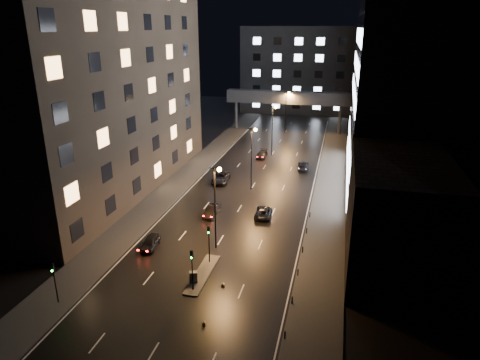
% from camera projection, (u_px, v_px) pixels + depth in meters
% --- Properties ---
extents(ground, '(160.00, 160.00, 0.00)m').
position_uv_depth(ground, '(264.00, 167.00, 80.32)').
color(ground, black).
rests_on(ground, ground).
extents(sidewalk_left, '(5.00, 110.00, 0.15)m').
position_uv_depth(sidewalk_left, '(193.00, 170.00, 78.47)').
color(sidewalk_left, '#383533').
rests_on(sidewalk_left, ground).
extents(sidewalk_right, '(5.00, 110.00, 0.15)m').
position_uv_depth(sidewalk_right, '(331.00, 181.00, 72.97)').
color(sidewalk_right, '#383533').
rests_on(sidewalk_right, ground).
extents(building_left, '(15.00, 48.00, 40.00)m').
position_uv_depth(building_left, '(100.00, 61.00, 63.86)').
color(building_left, '#2D2319').
rests_on(building_left, ground).
extents(building_right_low, '(10.00, 18.00, 12.00)m').
position_uv_depth(building_right_low, '(397.00, 215.00, 45.53)').
color(building_right_low, black).
rests_on(building_right_low, ground).
extents(building_right_glass, '(20.00, 36.00, 45.00)m').
position_uv_depth(building_right_glass, '(428.00, 44.00, 63.53)').
color(building_right_glass, black).
rests_on(building_right_glass, ground).
extents(building_far, '(34.00, 14.00, 25.00)m').
position_uv_depth(building_far, '(300.00, 70.00, 129.14)').
color(building_far, '#333335').
rests_on(building_far, ground).
extents(skybridge, '(30.00, 3.00, 10.00)m').
position_uv_depth(skybridge, '(287.00, 98.00, 104.94)').
color(skybridge, '#333335').
rests_on(skybridge, ground).
extents(median_island, '(1.60, 8.00, 0.15)m').
position_uv_depth(median_island, '(203.00, 274.00, 45.47)').
color(median_island, '#383533').
rests_on(median_island, ground).
extents(traffic_signal_near, '(0.28, 0.34, 4.40)m').
position_uv_depth(traffic_signal_near, '(209.00, 238.00, 46.72)').
color(traffic_signal_near, black).
rests_on(traffic_signal_near, median_island).
extents(traffic_signal_far, '(0.28, 0.34, 4.40)m').
position_uv_depth(traffic_signal_far, '(192.00, 264.00, 41.69)').
color(traffic_signal_far, black).
rests_on(traffic_signal_far, median_island).
extents(traffic_signal_corner, '(0.28, 0.34, 4.40)m').
position_uv_depth(traffic_signal_corner, '(54.00, 277.00, 39.77)').
color(traffic_signal_corner, black).
rests_on(traffic_signal_corner, ground).
extents(bollard_row, '(0.12, 25.12, 0.90)m').
position_uv_depth(bollard_row, '(300.00, 261.00, 47.28)').
color(bollard_row, black).
rests_on(bollard_row, ground).
extents(streetlight_near, '(1.45, 0.50, 10.15)m').
position_uv_depth(streetlight_near, '(216.00, 197.00, 48.81)').
color(streetlight_near, black).
rests_on(streetlight_near, ground).
extents(streetlight_mid_a, '(1.45, 0.50, 10.15)m').
position_uv_depth(streetlight_mid_a, '(252.00, 151.00, 67.10)').
color(streetlight_mid_a, black).
rests_on(streetlight_mid_a, ground).
extents(streetlight_mid_b, '(1.45, 0.50, 10.15)m').
position_uv_depth(streetlight_mid_b, '(273.00, 124.00, 85.40)').
color(streetlight_mid_b, black).
rests_on(streetlight_mid_b, ground).
extents(streetlight_far, '(1.45, 0.50, 10.15)m').
position_uv_depth(streetlight_far, '(287.00, 107.00, 103.69)').
color(streetlight_far, black).
rests_on(streetlight_far, ground).
extents(car_away_a, '(2.04, 4.13, 1.35)m').
position_uv_depth(car_away_a, '(150.00, 243.00, 50.81)').
color(car_away_a, black).
rests_on(car_away_a, ground).
extents(car_away_b, '(1.61, 4.20, 1.36)m').
position_uv_depth(car_away_b, '(212.00, 211.00, 59.61)').
color(car_away_b, black).
rests_on(car_away_b, ground).
extents(car_away_c, '(3.07, 5.78, 1.55)m').
position_uv_depth(car_away_c, '(221.00, 178.00, 72.34)').
color(car_away_c, black).
rests_on(car_away_c, ground).
extents(car_away_d, '(1.84, 4.46, 1.29)m').
position_uv_depth(car_away_d, '(262.00, 154.00, 85.93)').
color(car_away_d, black).
rests_on(car_away_d, ground).
extents(car_toward_a, '(2.43, 4.74, 1.28)m').
position_uv_depth(car_toward_a, '(263.00, 212.00, 59.28)').
color(car_toward_a, black).
rests_on(car_toward_a, ground).
extents(car_toward_b, '(2.39, 5.07, 1.43)m').
position_uv_depth(car_toward_b, '(303.00, 165.00, 79.06)').
color(car_toward_b, black).
rests_on(car_toward_b, ground).
extents(utility_cabinet, '(0.93, 0.74, 1.17)m').
position_uv_depth(utility_cabinet, '(193.00, 277.00, 43.77)').
color(utility_cabinet, '#535356').
rests_on(utility_cabinet, median_island).
extents(cone_a, '(0.44, 0.44, 0.47)m').
position_uv_depth(cone_a, '(223.00, 284.00, 43.38)').
color(cone_a, '#E05B0B').
rests_on(cone_a, ground).
extents(cone_b, '(0.45, 0.45, 0.54)m').
position_uv_depth(cone_b, '(204.00, 323.00, 37.67)').
color(cone_b, orange).
rests_on(cone_b, ground).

